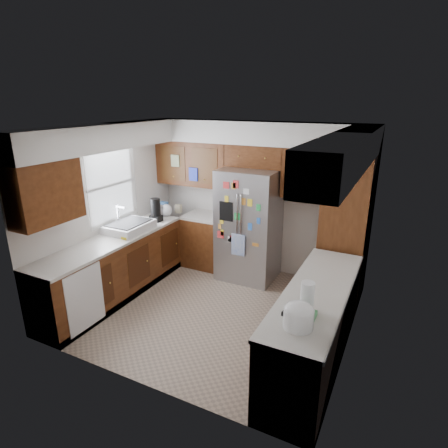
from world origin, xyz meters
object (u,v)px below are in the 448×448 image
(pantry, at_px, (346,230))
(paper_towel, at_px, (307,297))
(fridge, at_px, (249,225))
(rice_cooker, at_px, (299,315))

(pantry, distance_m, paper_towel, 2.08)
(fridge, distance_m, rice_cooker, 2.86)
(rice_cooker, bearing_deg, fridge, 121.62)
(rice_cooker, bearing_deg, paper_towel, 91.09)
(fridge, xyz_separation_m, paper_towel, (1.49, -2.13, 0.17))
(pantry, distance_m, fridge, 1.51)
(pantry, relative_size, rice_cooker, 7.77)
(pantry, height_order, fridge, pantry)
(paper_towel, bearing_deg, rice_cooker, -88.91)
(pantry, bearing_deg, paper_towel, -90.18)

